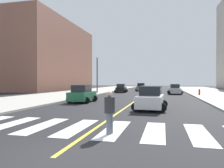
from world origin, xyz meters
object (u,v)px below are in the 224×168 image
(car_silver_fourth, at_px, (175,89))
(fire_hydrant, at_px, (199,92))
(car_black_nearest, at_px, (121,88))
(car_gray_second, at_px, (141,87))
(car_green_fifth, at_px, (82,94))
(car_white_third, at_px, (151,99))
(street_lamp, at_px, (97,71))
(pedestrian_crossing, at_px, (110,110))

(car_silver_fourth, distance_m, fire_hydrant, 4.83)
(car_black_nearest, xyz_separation_m, car_gray_second, (3.17, 7.44, 0.05))
(car_black_nearest, distance_m, car_gray_second, 8.09)
(car_green_fifth, bearing_deg, car_gray_second, 82.83)
(car_white_third, relative_size, fire_hydrant, 4.64)
(car_gray_second, bearing_deg, street_lamp, -120.95)
(car_white_third, distance_m, car_green_fifth, 8.46)
(car_black_nearest, bearing_deg, car_green_fifth, -92.95)
(car_silver_fourth, relative_size, car_green_fifth, 0.97)
(fire_hydrant, relative_size, street_lamp, 0.14)
(car_black_nearest, distance_m, fire_hydrant, 14.95)
(street_lamp, bearing_deg, car_silver_fourth, 4.10)
(car_white_third, relative_size, pedestrian_crossing, 2.32)
(car_white_third, distance_m, car_silver_fourth, 21.48)
(car_silver_fourth, bearing_deg, car_green_fifth, 56.53)
(pedestrian_crossing, bearing_deg, street_lamp, 29.53)
(car_silver_fourth, distance_m, street_lamp, 13.91)
(car_silver_fourth, relative_size, pedestrian_crossing, 2.20)
(car_gray_second, height_order, street_lamp, street_lamp)
(car_white_third, relative_size, street_lamp, 0.63)
(car_green_fifth, height_order, street_lamp, street_lamp)
(car_black_nearest, relative_size, fire_hydrant, 4.32)
(street_lamp, bearing_deg, car_green_fifth, -78.10)
(car_green_fifth, distance_m, street_lamp, 16.70)
(car_black_nearest, bearing_deg, pedestrian_crossing, -82.24)
(street_lamp, bearing_deg, car_black_nearest, 50.42)
(car_gray_second, distance_m, pedestrian_crossing, 40.46)
(car_black_nearest, xyz_separation_m, car_silver_fourth, (9.93, -3.33, 0.01))
(car_silver_fourth, distance_m, pedestrian_crossing, 29.86)
(car_gray_second, bearing_deg, fire_hydrant, -55.47)
(car_gray_second, relative_size, fire_hydrant, 4.56)
(car_silver_fourth, bearing_deg, street_lamp, 1.37)
(car_gray_second, relative_size, car_white_third, 0.98)
(car_silver_fourth, xyz_separation_m, pedestrian_crossing, (-4.00, -29.59, 0.18))
(car_white_third, bearing_deg, car_green_fifth, -28.21)
(car_black_nearest, distance_m, car_white_third, 25.64)
(car_silver_fourth, xyz_separation_m, street_lamp, (-13.49, -0.97, 3.28))
(car_silver_fourth, bearing_deg, car_gray_second, -60.62)
(car_gray_second, xyz_separation_m, car_silver_fourth, (6.76, -10.77, -0.04))
(car_white_third, height_order, car_silver_fourth, car_white_third)
(car_gray_second, bearing_deg, car_white_third, -84.13)
(car_black_nearest, height_order, car_white_third, car_white_third)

